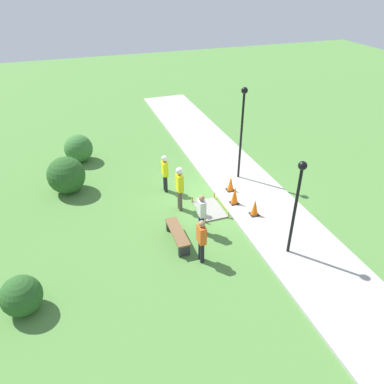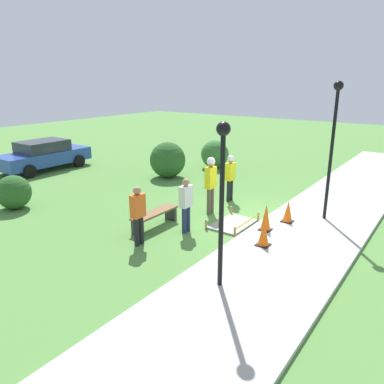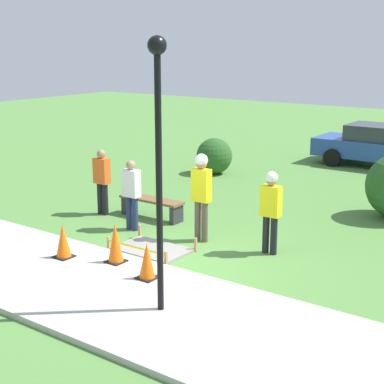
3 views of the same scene
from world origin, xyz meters
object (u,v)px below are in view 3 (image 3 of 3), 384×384
(bystander_in_orange_shirt, at_px, (102,178))
(lamppost_near, at_px, (158,139))
(traffic_cone_near_patch, at_px, (63,241))
(worker_assistant, at_px, (271,206))
(worker_supervisor, at_px, (201,189))
(parked_car_blue, at_px, (381,145))
(bystander_in_gray_shirt, at_px, (131,191))
(park_bench, at_px, (152,204))
(traffic_cone_far_patch, at_px, (115,243))
(traffic_cone_sidewalk_edge, at_px, (147,261))

(bystander_in_orange_shirt, distance_m, lamppost_near, 6.17)
(traffic_cone_near_patch, height_order, worker_assistant, worker_assistant)
(worker_supervisor, relative_size, parked_car_blue, 0.43)
(worker_assistant, bearing_deg, bystander_in_gray_shirt, -172.32)
(bystander_in_gray_shirt, bearing_deg, park_bench, 103.62)
(parked_car_blue, bearing_deg, worker_assistant, -84.48)
(traffic_cone_far_patch, xyz_separation_m, traffic_cone_sidewalk_edge, (1.00, -0.27, -0.06))
(traffic_cone_near_patch, xyz_separation_m, parked_car_blue, (1.98, 12.68, 0.30))
(bystander_in_gray_shirt, xyz_separation_m, lamppost_near, (3.25, -3.03, 1.89))
(traffic_cone_far_patch, distance_m, bystander_in_orange_shirt, 3.68)
(parked_car_blue, bearing_deg, bystander_in_gray_shirt, -102.81)
(traffic_cone_far_patch, distance_m, parked_car_blue, 12.32)
(bystander_in_orange_shirt, height_order, bystander_in_gray_shirt, bystander_in_orange_shirt)
(worker_assistant, xyz_separation_m, parked_car_blue, (-1.04, 9.91, -0.27))
(traffic_cone_far_patch, bearing_deg, bystander_in_gray_shirt, 123.57)
(park_bench, relative_size, bystander_in_gray_shirt, 1.06)
(traffic_cone_near_patch, bearing_deg, traffic_cone_sidewalk_edge, 3.86)
(worker_supervisor, height_order, parked_car_blue, worker_supervisor)
(park_bench, relative_size, lamppost_near, 0.41)
(traffic_cone_near_patch, height_order, worker_supervisor, worker_supervisor)
(bystander_in_gray_shirt, bearing_deg, traffic_cone_near_patch, -83.23)
(park_bench, distance_m, worker_supervisor, 2.25)
(traffic_cone_far_patch, relative_size, bystander_in_orange_shirt, 0.48)
(bystander_in_gray_shirt, xyz_separation_m, parked_car_blue, (2.26, 10.35, -0.17))
(traffic_cone_near_patch, height_order, parked_car_blue, parked_car_blue)
(traffic_cone_near_patch, relative_size, park_bench, 0.40)
(traffic_cone_near_patch, bearing_deg, parked_car_blue, 81.11)
(traffic_cone_far_patch, distance_m, worker_assistant, 3.16)
(traffic_cone_sidewalk_edge, height_order, worker_assistant, worker_assistant)
(worker_assistant, relative_size, bystander_in_orange_shirt, 1.04)
(lamppost_near, bearing_deg, bystander_in_gray_shirt, 137.07)
(bystander_in_orange_shirt, height_order, lamppost_near, lamppost_near)
(bystander_in_orange_shirt, bearing_deg, traffic_cone_near_patch, -59.13)
(traffic_cone_far_patch, bearing_deg, worker_assistant, 49.49)
(park_bench, distance_m, bystander_in_gray_shirt, 1.17)
(traffic_cone_far_patch, height_order, lamppost_near, lamppost_near)
(park_bench, distance_m, bystander_in_orange_shirt, 1.40)
(traffic_cone_far_patch, relative_size, bystander_in_gray_shirt, 0.48)
(worker_supervisor, distance_m, parked_car_blue, 10.10)
(bystander_in_orange_shirt, bearing_deg, traffic_cone_far_patch, -42.15)
(traffic_cone_sidewalk_edge, height_order, parked_car_blue, parked_car_blue)
(lamppost_near, distance_m, parked_car_blue, 13.57)
(worker_assistant, xyz_separation_m, bystander_in_gray_shirt, (-3.30, -0.45, -0.10))
(traffic_cone_far_patch, height_order, worker_supervisor, worker_supervisor)
(traffic_cone_far_patch, bearing_deg, park_bench, 117.49)
(park_bench, bearing_deg, worker_assistant, -8.77)
(traffic_cone_sidewalk_edge, relative_size, bystander_in_orange_shirt, 0.40)
(traffic_cone_near_patch, relative_size, parked_car_blue, 0.15)
(worker_supervisor, xyz_separation_m, lamppost_near, (1.52, -3.30, 1.64))
(traffic_cone_sidewalk_edge, relative_size, worker_assistant, 0.39)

